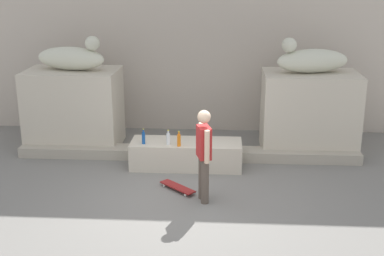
{
  "coord_description": "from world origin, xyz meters",
  "views": [
    {
      "loc": [
        0.75,
        -8.33,
        3.95
      ],
      "look_at": [
        0.17,
        0.88,
        1.1
      ],
      "focal_mm": 48.13,
      "sensor_mm": 36.0,
      "label": 1
    }
  ],
  "objects_px": {
    "skater": "(204,152)",
    "bottle_orange": "(179,140)",
    "skateboard": "(177,187)",
    "statue_reclining_left": "(72,57)",
    "bottle_blue": "(144,138)",
    "bottle_clear": "(168,139)",
    "statue_reclining_right": "(311,60)"
  },
  "relations": [
    {
      "from": "skater",
      "to": "bottle_orange",
      "type": "bearing_deg",
      "value": -173.54
    },
    {
      "from": "skater",
      "to": "skateboard",
      "type": "xyz_separation_m",
      "value": [
        -0.5,
        0.42,
        -0.86
      ]
    },
    {
      "from": "statue_reclining_left",
      "to": "bottle_blue",
      "type": "bearing_deg",
      "value": -25.63
    },
    {
      "from": "statue_reclining_left",
      "to": "skater",
      "type": "bearing_deg",
      "value": -30.49
    },
    {
      "from": "bottle_orange",
      "to": "bottle_clear",
      "type": "bearing_deg",
      "value": 159.59
    },
    {
      "from": "statue_reclining_right",
      "to": "skater",
      "type": "distance_m",
      "value": 3.76
    },
    {
      "from": "skateboard",
      "to": "bottle_blue",
      "type": "relative_size",
      "value": 2.25
    },
    {
      "from": "skater",
      "to": "bottle_clear",
      "type": "height_order",
      "value": "skater"
    },
    {
      "from": "bottle_orange",
      "to": "skater",
      "type": "bearing_deg",
      "value": -67.65
    },
    {
      "from": "statue_reclining_right",
      "to": "skateboard",
      "type": "distance_m",
      "value": 4.14
    },
    {
      "from": "statue_reclining_right",
      "to": "skateboard",
      "type": "bearing_deg",
      "value": 27.92
    },
    {
      "from": "statue_reclining_left",
      "to": "bottle_orange",
      "type": "distance_m",
      "value": 3.22
    },
    {
      "from": "statue_reclining_right",
      "to": "bottle_blue",
      "type": "xyz_separation_m",
      "value": [
        -3.49,
        -1.37,
        -1.39
      ]
    },
    {
      "from": "bottle_orange",
      "to": "statue_reclining_right",
      "type": "bearing_deg",
      "value": 28.12
    },
    {
      "from": "statue_reclining_left",
      "to": "bottle_orange",
      "type": "bearing_deg",
      "value": -18.3
    },
    {
      "from": "skateboard",
      "to": "bottle_clear",
      "type": "xyz_separation_m",
      "value": [
        -0.27,
        1.01,
        0.61
      ]
    },
    {
      "from": "statue_reclining_left",
      "to": "bottle_blue",
      "type": "relative_size",
      "value": 5.27
    },
    {
      "from": "statue_reclining_left",
      "to": "statue_reclining_right",
      "type": "bearing_deg",
      "value": 12.15
    },
    {
      "from": "bottle_blue",
      "to": "bottle_orange",
      "type": "height_order",
      "value": "bottle_blue"
    },
    {
      "from": "bottle_clear",
      "to": "bottle_orange",
      "type": "bearing_deg",
      "value": -20.41
    },
    {
      "from": "bottle_blue",
      "to": "bottle_clear",
      "type": "xyz_separation_m",
      "value": [
        0.51,
        -0.01,
        -0.0
      ]
    },
    {
      "from": "skater",
      "to": "bottle_orange",
      "type": "xyz_separation_m",
      "value": [
        -0.55,
        1.34,
        -0.24
      ]
    },
    {
      "from": "statue_reclining_right",
      "to": "skater",
      "type": "relative_size",
      "value": 1.01
    },
    {
      "from": "bottle_blue",
      "to": "bottle_clear",
      "type": "distance_m",
      "value": 0.51
    },
    {
      "from": "statue_reclining_left",
      "to": "bottle_blue",
      "type": "xyz_separation_m",
      "value": [
        1.77,
        -1.38,
        -1.39
      ]
    },
    {
      "from": "statue_reclining_left",
      "to": "statue_reclining_right",
      "type": "xyz_separation_m",
      "value": [
        5.26,
        -0.0,
        0.0
      ]
    },
    {
      "from": "skater",
      "to": "bottle_clear",
      "type": "distance_m",
      "value": 1.64
    },
    {
      "from": "skater",
      "to": "bottle_blue",
      "type": "bearing_deg",
      "value": -154.2
    },
    {
      "from": "bottle_clear",
      "to": "statue_reclining_right",
      "type": "bearing_deg",
      "value": 25.01
    },
    {
      "from": "skater",
      "to": "bottle_clear",
      "type": "xyz_separation_m",
      "value": [
        -0.78,
        1.43,
        -0.24
      ]
    },
    {
      "from": "statue_reclining_right",
      "to": "skater",
      "type": "height_order",
      "value": "statue_reclining_right"
    },
    {
      "from": "statue_reclining_right",
      "to": "skater",
      "type": "bearing_deg",
      "value": 38.31
    }
  ]
}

